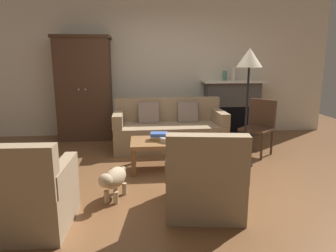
{
  "coord_description": "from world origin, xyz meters",
  "views": [
    {
      "loc": [
        -0.35,
        -3.81,
        1.55
      ],
      "look_at": [
        0.07,
        0.71,
        0.55
      ],
      "focal_mm": 32.67,
      "sensor_mm": 36.0,
      "label": 1
    }
  ],
  "objects_px": {
    "floor_lamp": "(249,65)",
    "side_chair_wooden": "(259,124)",
    "armchair_near_right": "(204,182)",
    "dog": "(114,179)",
    "book_stack": "(159,136)",
    "mantel_vase_jade": "(225,76)",
    "couch": "(169,130)",
    "coffee_table": "(170,144)",
    "mantel_vase_cream": "(234,74)",
    "fruit_bowl": "(171,139)",
    "armoire": "(85,88)",
    "armchair_near_left": "(26,197)",
    "fireplace": "(232,107)"
  },
  "relations": [
    {
      "from": "couch",
      "to": "fruit_bowl",
      "type": "distance_m",
      "value": 1.1
    },
    {
      "from": "fruit_bowl",
      "to": "dog",
      "type": "relative_size",
      "value": 0.61
    },
    {
      "from": "mantel_vase_cream",
      "to": "armchair_near_left",
      "type": "distance_m",
      "value": 4.6
    },
    {
      "from": "fruit_bowl",
      "to": "side_chair_wooden",
      "type": "distance_m",
      "value": 1.63
    },
    {
      "from": "armoire",
      "to": "couch",
      "type": "relative_size",
      "value": 1.02
    },
    {
      "from": "coffee_table",
      "to": "armoire",
      "type": "bearing_deg",
      "value": 128.19
    },
    {
      "from": "armoire",
      "to": "side_chair_wooden",
      "type": "distance_m",
      "value": 3.3
    },
    {
      "from": "coffee_table",
      "to": "side_chair_wooden",
      "type": "bearing_deg",
      "value": 20.34
    },
    {
      "from": "fruit_bowl",
      "to": "mantel_vase_jade",
      "type": "distance_m",
      "value": 2.46
    },
    {
      "from": "couch",
      "to": "coffee_table",
      "type": "bearing_deg",
      "value": -95.27
    },
    {
      "from": "armoire",
      "to": "side_chair_wooden",
      "type": "xyz_separation_m",
      "value": [
        3.0,
        -1.29,
        -0.48
      ]
    },
    {
      "from": "book_stack",
      "to": "mantel_vase_cream",
      "type": "distance_m",
      "value": 2.61
    },
    {
      "from": "book_stack",
      "to": "side_chair_wooden",
      "type": "xyz_separation_m",
      "value": [
        1.68,
        0.53,
        0.04
      ]
    },
    {
      "from": "book_stack",
      "to": "floor_lamp",
      "type": "distance_m",
      "value": 1.6
    },
    {
      "from": "fireplace",
      "to": "floor_lamp",
      "type": "relative_size",
      "value": 0.74
    },
    {
      "from": "mantel_vase_cream",
      "to": "dog",
      "type": "xyz_separation_m",
      "value": [
        -2.2,
        -2.86,
        -1.01
      ]
    },
    {
      "from": "fireplace",
      "to": "fruit_bowl",
      "type": "relative_size",
      "value": 3.75
    },
    {
      "from": "armoire",
      "to": "coffee_table",
      "type": "relative_size",
      "value": 1.8
    },
    {
      "from": "armchair_near_right",
      "to": "dog",
      "type": "distance_m",
      "value": 1.01
    },
    {
      "from": "couch",
      "to": "side_chair_wooden",
      "type": "bearing_deg",
      "value": -18.77
    },
    {
      "from": "armchair_near_right",
      "to": "side_chair_wooden",
      "type": "relative_size",
      "value": 0.98
    },
    {
      "from": "mantel_vase_cream",
      "to": "side_chair_wooden",
      "type": "distance_m",
      "value": 1.54
    },
    {
      "from": "fireplace",
      "to": "floor_lamp",
      "type": "bearing_deg",
      "value": -101.02
    },
    {
      "from": "side_chair_wooden",
      "to": "floor_lamp",
      "type": "xyz_separation_m",
      "value": [
        -0.42,
        -0.53,
        0.95
      ]
    },
    {
      "from": "book_stack",
      "to": "mantel_vase_jade",
      "type": "bearing_deg",
      "value": 52.49
    },
    {
      "from": "coffee_table",
      "to": "book_stack",
      "type": "distance_m",
      "value": 0.18
    },
    {
      "from": "armoire",
      "to": "armchair_near_left",
      "type": "height_order",
      "value": "armoire"
    },
    {
      "from": "couch",
      "to": "floor_lamp",
      "type": "height_order",
      "value": "floor_lamp"
    },
    {
      "from": "coffee_table",
      "to": "mantel_vase_jade",
      "type": "relative_size",
      "value": 5.58
    },
    {
      "from": "book_stack",
      "to": "fruit_bowl",
      "type": "bearing_deg",
      "value": -23.43
    },
    {
      "from": "floor_lamp",
      "to": "dog",
      "type": "xyz_separation_m",
      "value": [
        -1.83,
        -0.98,
        -1.22
      ]
    },
    {
      "from": "floor_lamp",
      "to": "side_chair_wooden",
      "type": "bearing_deg",
      "value": 51.72
    },
    {
      "from": "couch",
      "to": "floor_lamp",
      "type": "relative_size",
      "value": 1.14
    },
    {
      "from": "mantel_vase_jade",
      "to": "armchair_near_left",
      "type": "bearing_deg",
      "value": -129.17
    },
    {
      "from": "book_stack",
      "to": "mantel_vase_cream",
      "type": "xyz_separation_m",
      "value": [
        1.63,
        1.89,
        0.78
      ]
    },
    {
      "from": "couch",
      "to": "armoire",
      "type": "bearing_deg",
      "value": 152.74
    },
    {
      "from": "fruit_bowl",
      "to": "armchair_near_right",
      "type": "xyz_separation_m",
      "value": [
        0.22,
        -1.25,
        -0.14
      ]
    },
    {
      "from": "fireplace",
      "to": "side_chair_wooden",
      "type": "bearing_deg",
      "value": -87.97
    },
    {
      "from": "floor_lamp",
      "to": "dog",
      "type": "height_order",
      "value": "floor_lamp"
    },
    {
      "from": "couch",
      "to": "book_stack",
      "type": "relative_size",
      "value": 7.33
    },
    {
      "from": "couch",
      "to": "coffee_table",
      "type": "relative_size",
      "value": 1.76
    },
    {
      "from": "fireplace",
      "to": "fruit_bowl",
      "type": "xyz_separation_m",
      "value": [
        -1.47,
        -1.97,
        -0.12
      ]
    },
    {
      "from": "fireplace",
      "to": "armchair_near_right",
      "type": "bearing_deg",
      "value": -111.24
    },
    {
      "from": "couch",
      "to": "armchair_near_right",
      "type": "height_order",
      "value": "armchair_near_right"
    },
    {
      "from": "fireplace",
      "to": "dog",
      "type": "relative_size",
      "value": 2.31
    },
    {
      "from": "mantel_vase_cream",
      "to": "floor_lamp",
      "type": "xyz_separation_m",
      "value": [
        -0.37,
        -1.88,
        0.21
      ]
    },
    {
      "from": "fireplace",
      "to": "mantel_vase_cream",
      "type": "relative_size",
      "value": 4.71
    },
    {
      "from": "fruit_bowl",
      "to": "mantel_vase_jade",
      "type": "relative_size",
      "value": 1.71
    },
    {
      "from": "armoire",
      "to": "armchair_near_right",
      "type": "distance_m",
      "value": 3.64
    },
    {
      "from": "mantel_vase_cream",
      "to": "floor_lamp",
      "type": "height_order",
      "value": "floor_lamp"
    }
  ]
}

